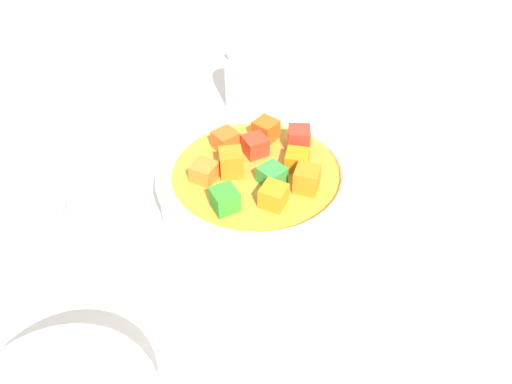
{
  "coord_description": "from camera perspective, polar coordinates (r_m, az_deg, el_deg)",
  "views": [
    {
      "loc": [
        22.48,
        20.79,
        31.47
      ],
      "look_at": [
        0.0,
        0.0,
        2.69
      ],
      "focal_mm": 35.81,
      "sensor_mm": 36.0,
      "label": 1
    }
  ],
  "objects": [
    {
      "name": "pepper_shaker",
      "position": [
        0.55,
        -1.75,
        13.16
      ],
      "size": [
        3.35,
        3.35,
        8.19
      ],
      "color": "silver",
      "rests_on": "ground_plane"
    },
    {
      "name": "spoon",
      "position": [
        0.5,
        -17.59,
        2.81
      ],
      "size": [
        22.38,
        9.25,
        1.05
      ],
      "rotation": [
        0.0,
        0.0,
        6.63
      ],
      "color": "silver",
      "rests_on": "ground_plane"
    },
    {
      "name": "soup_bowl_main",
      "position": [
        0.42,
        0.02,
        0.38
      ],
      "size": [
        16.0,
        16.0,
        7.02
      ],
      "color": "white",
      "rests_on": "ground_plane"
    },
    {
      "name": "ground_plane",
      "position": [
        0.45,
        0.0,
        -3.46
      ],
      "size": [
        140.0,
        140.0,
        2.0
      ],
      "primitive_type": "cube",
      "color": "silver"
    }
  ]
}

